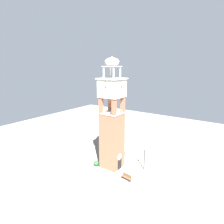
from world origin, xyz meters
name	(u,v)px	position (x,y,z in m)	size (l,w,h in m)	color
ground	(112,168)	(0.00, 0.00, 0.00)	(80.00, 80.00, 0.00)	gray
clock_tower	(112,125)	(0.00, 0.00, 7.67)	(3.63, 3.63, 18.35)	#93543D
park_bench	(127,177)	(-1.46, -3.73, 0.48)	(0.64, 1.64, 0.95)	brown
lamp_post	(145,154)	(2.87, -4.57, 2.72)	(0.36, 0.36, 3.93)	black
trash_bin	(124,154)	(5.06, 0.70, 0.40)	(0.52, 0.52, 0.80)	#38513D
shrub_near_entry	(96,163)	(-0.91, 2.70, 0.46)	(0.97, 0.97, 0.91)	#234C28
shrub_left_of_tower	(107,160)	(1.23, 2.07, 0.37)	(1.12, 1.12, 0.75)	#234C28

